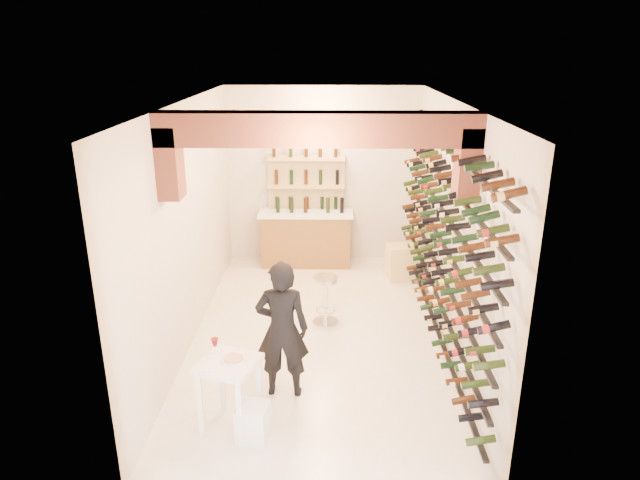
{
  "coord_description": "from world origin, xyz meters",
  "views": [
    {
      "loc": [
        0.14,
        -7.05,
        3.89
      ],
      "look_at": [
        0.0,
        0.3,
        1.3
      ],
      "focal_mm": 31.45,
      "sensor_mm": 36.0,
      "label": 1
    }
  ],
  "objects_px": {
    "back_counter": "(306,237)",
    "crate_lower": "(402,271)",
    "tasting_table": "(229,374)",
    "person": "(282,330)",
    "wine_rack": "(435,231)",
    "chrome_barstool": "(326,297)",
    "white_stool": "(253,422)"
  },
  "relations": [
    {
      "from": "back_counter",
      "to": "tasting_table",
      "type": "distance_m",
      "value": 4.76
    },
    {
      "from": "back_counter",
      "to": "crate_lower",
      "type": "xyz_separation_m",
      "value": [
        1.7,
        -0.67,
        -0.38
      ]
    },
    {
      "from": "tasting_table",
      "to": "back_counter",
      "type": "bearing_deg",
      "value": 101.55
    },
    {
      "from": "chrome_barstool",
      "to": "crate_lower",
      "type": "height_order",
      "value": "chrome_barstool"
    },
    {
      "from": "person",
      "to": "tasting_table",
      "type": "bearing_deg",
      "value": 52.92
    },
    {
      "from": "crate_lower",
      "to": "white_stool",
      "type": "bearing_deg",
      "value": -115.91
    },
    {
      "from": "wine_rack",
      "to": "chrome_barstool",
      "type": "xyz_separation_m",
      "value": [
        -1.45,
        0.32,
        -1.12
      ]
    },
    {
      "from": "back_counter",
      "to": "chrome_barstool",
      "type": "relative_size",
      "value": 2.32
    },
    {
      "from": "wine_rack",
      "to": "person",
      "type": "relative_size",
      "value": 3.44
    },
    {
      "from": "wine_rack",
      "to": "chrome_barstool",
      "type": "relative_size",
      "value": 7.79
    },
    {
      "from": "tasting_table",
      "to": "person",
      "type": "relative_size",
      "value": 0.59
    },
    {
      "from": "chrome_barstool",
      "to": "crate_lower",
      "type": "distance_m",
      "value": 2.13
    },
    {
      "from": "tasting_table",
      "to": "white_stool",
      "type": "relative_size",
      "value": 2.54
    },
    {
      "from": "back_counter",
      "to": "crate_lower",
      "type": "relative_size",
      "value": 3.39
    },
    {
      "from": "white_stool",
      "to": "chrome_barstool",
      "type": "distance_m",
      "value": 2.67
    },
    {
      "from": "back_counter",
      "to": "white_stool",
      "type": "bearing_deg",
      "value": -94.04
    },
    {
      "from": "crate_lower",
      "to": "chrome_barstool",
      "type": "bearing_deg",
      "value": -128.54
    },
    {
      "from": "back_counter",
      "to": "person",
      "type": "xyz_separation_m",
      "value": [
        -0.1,
        -4.07,
        0.3
      ]
    },
    {
      "from": "tasting_table",
      "to": "white_stool",
      "type": "xyz_separation_m",
      "value": [
        0.25,
        -0.16,
        -0.47
      ]
    },
    {
      "from": "tasting_table",
      "to": "person",
      "type": "bearing_deg",
      "value": 71.25
    },
    {
      "from": "chrome_barstool",
      "to": "back_counter",
      "type": "bearing_deg",
      "value": 99.31
    },
    {
      "from": "wine_rack",
      "to": "tasting_table",
      "type": "height_order",
      "value": "wine_rack"
    },
    {
      "from": "back_counter",
      "to": "person",
      "type": "distance_m",
      "value": 4.08
    },
    {
      "from": "back_counter",
      "to": "wine_rack",
      "type": "bearing_deg",
      "value": -55.34
    },
    {
      "from": "wine_rack",
      "to": "tasting_table",
      "type": "distance_m",
      "value": 3.31
    },
    {
      "from": "white_stool",
      "to": "person",
      "type": "distance_m",
      "value": 1.06
    },
    {
      "from": "white_stool",
      "to": "crate_lower",
      "type": "relative_size",
      "value": 0.77
    },
    {
      "from": "tasting_table",
      "to": "crate_lower",
      "type": "bearing_deg",
      "value": 79.19
    },
    {
      "from": "wine_rack",
      "to": "crate_lower",
      "type": "height_order",
      "value": "wine_rack"
    },
    {
      "from": "wine_rack",
      "to": "white_stool",
      "type": "bearing_deg",
      "value": -134.22
    },
    {
      "from": "tasting_table",
      "to": "chrome_barstool",
      "type": "xyz_separation_m",
      "value": [
        0.98,
        2.4,
        -0.24
      ]
    },
    {
      "from": "tasting_table",
      "to": "person",
      "type": "distance_m",
      "value": 0.84
    }
  ]
}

